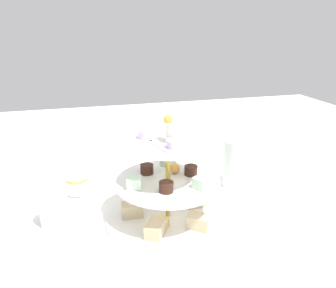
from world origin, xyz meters
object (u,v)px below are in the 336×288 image
object	(u,v)px
water_glass_short_left	(54,210)
butter_knife_right	(139,168)
tiered_serving_stand	(168,190)
butter_knife_left	(303,272)
water_glass_tall_right	(235,163)
teacup_with_saucer	(77,186)

from	to	relation	value
water_glass_short_left	butter_knife_right	size ratio (longest dim) A/B	0.42
tiered_serving_stand	butter_knife_left	distance (m)	0.31
water_glass_tall_right	butter_knife_right	world-z (taller)	water_glass_tall_right
tiered_serving_stand	butter_knife_left	bearing A→B (deg)	38.67
water_glass_short_left	butter_knife_left	xyz separation A→B (m)	(0.29, 0.44, -0.03)
water_glass_tall_right	butter_knife_left	world-z (taller)	water_glass_tall_right
teacup_with_saucer	butter_knife_right	xyz separation A→B (m)	(-0.12, 0.19, -0.02)
water_glass_short_left	teacup_with_saucer	bearing A→B (deg)	158.25
tiered_serving_stand	teacup_with_saucer	bearing A→B (deg)	-132.35
water_glass_tall_right	teacup_with_saucer	distance (m)	0.43
tiered_serving_stand	water_glass_tall_right	size ratio (longest dim) A/B	2.14
water_glass_short_left	water_glass_tall_right	bearing A→B (deg)	98.79
butter_knife_left	butter_knife_right	world-z (taller)	same
tiered_serving_stand	butter_knife_right	xyz separation A→B (m)	(-0.31, -0.01, -0.07)
water_glass_short_left	teacup_with_saucer	size ratio (longest dim) A/B	0.79
water_glass_tall_right	butter_knife_right	distance (m)	0.30
tiered_serving_stand	teacup_with_saucer	world-z (taller)	tiered_serving_stand
tiered_serving_stand	butter_knife_right	bearing A→B (deg)	-178.11
tiered_serving_stand	water_glass_tall_right	xyz separation A→B (m)	(-0.12, 0.22, -0.01)
butter_knife_right	butter_knife_left	bearing A→B (deg)	109.76
water_glass_tall_right	tiered_serving_stand	bearing A→B (deg)	-61.06
butter_knife_left	teacup_with_saucer	bearing A→B (deg)	96.60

